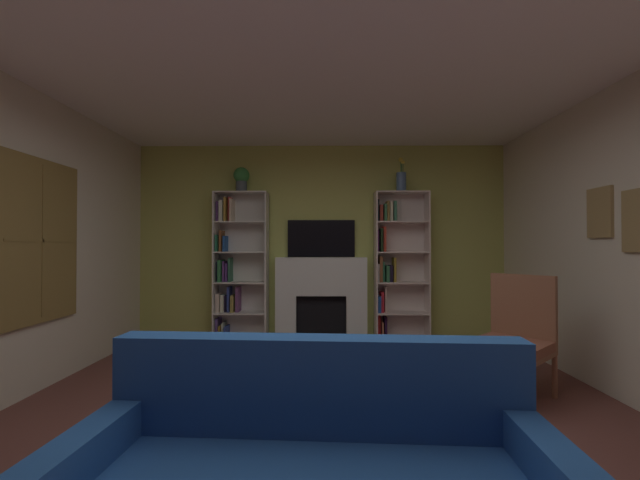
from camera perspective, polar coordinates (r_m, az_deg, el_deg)
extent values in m
plane|color=brown|center=(2.91, -0.26, -27.35)|extent=(6.87, 6.87, 0.00)
cube|color=#B6C15B|center=(5.50, 0.18, -0.39)|extent=(5.14, 0.06, 2.68)
cube|color=#957C4B|center=(3.97, 38.82, 2.21)|extent=(0.03, 0.32, 0.50)
cube|color=#978B5A|center=(3.96, 38.70, 2.22)|extent=(0.01, 0.26, 0.44)
cube|color=#957C4B|center=(4.32, 35.23, 3.23)|extent=(0.03, 0.31, 0.45)
cube|color=slate|center=(4.32, 35.12, 3.24)|extent=(0.01, 0.25, 0.39)
cube|color=olive|center=(4.32, -35.20, -0.07)|extent=(0.04, 0.97, 1.46)
cube|color=silver|center=(4.31, -35.03, -0.07)|extent=(0.01, 0.87, 1.36)
cube|color=olive|center=(4.31, -34.98, -0.07)|extent=(0.01, 0.02, 1.36)
cube|color=olive|center=(4.31, -34.98, -0.07)|extent=(0.01, 0.87, 0.02)
cube|color=white|center=(2.96, -0.25, 27.63)|extent=(5.14, 5.84, 0.06)
cube|color=white|center=(5.49, -4.89, -11.17)|extent=(0.28, 0.19, 0.63)
cube|color=white|center=(5.48, 5.25, -11.18)|extent=(0.28, 0.19, 0.63)
cube|color=white|center=(5.39, 0.17, -5.24)|extent=(1.23, 0.19, 0.51)
cube|color=black|center=(5.52, 0.18, -11.12)|extent=(0.67, 0.08, 0.63)
cube|color=#5A574E|center=(5.29, 0.16, -14.89)|extent=(1.33, 0.30, 0.03)
cube|color=black|center=(5.44, 0.18, 0.21)|extent=(0.91, 0.06, 0.50)
cube|color=silver|center=(5.52, -14.75, -3.80)|extent=(0.02, 0.30, 2.02)
cube|color=silver|center=(5.38, -7.65, -3.90)|extent=(0.02, 0.30, 2.02)
cube|color=silver|center=(5.58, -10.95, -3.78)|extent=(0.71, 0.02, 2.02)
cube|color=silver|center=(5.58, -11.28, -14.17)|extent=(0.67, 0.30, 0.02)
cube|color=#4C3973|center=(5.64, -14.37, -12.32)|extent=(0.03, 0.22, 0.31)
cube|color=olive|center=(5.63, -14.02, -12.83)|extent=(0.02, 0.23, 0.21)
cube|color=beige|center=(5.63, -13.61, -12.65)|extent=(0.02, 0.22, 0.25)
cube|color=#2F4696|center=(5.61, -13.24, -12.93)|extent=(0.03, 0.24, 0.20)
cube|color=silver|center=(5.51, -11.26, -10.17)|extent=(0.67, 0.30, 0.02)
cube|color=beige|center=(5.58, -14.29, -8.67)|extent=(0.04, 0.22, 0.24)
cube|color=beige|center=(5.58, -13.70, -8.75)|extent=(0.04, 0.18, 0.23)
cube|color=black|center=(5.58, -13.28, -8.82)|extent=(0.02, 0.17, 0.22)
cube|color=navy|center=(5.55, -12.85, -8.25)|extent=(0.03, 0.20, 0.33)
cube|color=olive|center=(5.53, -12.31, -8.85)|extent=(0.04, 0.22, 0.22)
cube|color=#673C69|center=(5.53, -11.65, -8.31)|extent=(0.04, 0.19, 0.33)
cube|color=silver|center=(5.45, -11.25, -5.98)|extent=(0.67, 0.30, 0.02)
cube|color=black|center=(5.56, -14.30, -4.39)|extent=(0.03, 0.17, 0.27)
cube|color=#2B713C|center=(5.51, -14.00, -4.31)|extent=(0.04, 0.25, 0.29)
cube|color=#62357E|center=(5.52, -13.50, -4.38)|extent=(0.02, 0.20, 0.27)
cube|color=#4D2F76|center=(5.52, -13.11, -4.53)|extent=(0.03, 0.20, 0.25)
cube|color=#31684D|center=(5.50, -12.72, -4.17)|extent=(0.02, 0.21, 0.32)
cube|color=silver|center=(5.43, -11.24, -1.73)|extent=(0.67, 0.30, 0.02)
cube|color=#25744F|center=(5.51, -14.42, -0.47)|extent=(0.02, 0.25, 0.22)
cube|color=brown|center=(5.52, -13.91, -0.14)|extent=(0.03, 0.21, 0.28)
cube|color=#224E96|center=(5.51, -13.43, -0.53)|extent=(0.03, 0.20, 0.21)
cube|color=silver|center=(5.44, -11.23, 2.53)|extent=(0.67, 0.30, 0.02)
cube|color=#523266|center=(5.55, -14.31, 3.93)|extent=(0.03, 0.21, 0.26)
cube|color=beige|center=(5.52, -13.81, 4.00)|extent=(0.04, 0.25, 0.27)
cube|color=#A68331|center=(5.51, -13.28, 4.25)|extent=(0.03, 0.23, 0.32)
cube|color=#AD3C37|center=(5.53, -12.75, 4.28)|extent=(0.03, 0.17, 0.33)
cube|color=beige|center=(5.50, -12.48, 4.16)|extent=(0.03, 0.22, 0.30)
cube|color=silver|center=(5.48, -11.22, 6.65)|extent=(0.67, 0.30, 0.02)
cube|color=silver|center=(5.37, 8.00, -3.91)|extent=(0.02, 0.30, 2.02)
cube|color=silver|center=(5.50, 15.14, -3.81)|extent=(0.02, 0.30, 2.02)
cube|color=silver|center=(5.56, 11.34, -3.79)|extent=(0.71, 0.02, 2.02)
cube|color=silver|center=(5.57, 11.65, -14.20)|extent=(0.67, 0.30, 0.02)
cube|color=red|center=(5.53, 8.38, -12.39)|extent=(0.04, 0.16, 0.34)
cube|color=#8F573C|center=(5.51, 8.87, -12.85)|extent=(0.02, 0.23, 0.26)
cube|color=#240F2C|center=(5.52, 9.32, -12.44)|extent=(0.03, 0.20, 0.34)
cube|color=silver|center=(5.49, 11.64, -10.19)|extent=(0.67, 0.30, 0.02)
cube|color=#1A4591|center=(5.44, 8.41, -9.04)|extent=(0.04, 0.23, 0.22)
cube|color=red|center=(5.46, 8.86, -8.74)|extent=(0.04, 0.20, 0.27)
cube|color=beige|center=(5.46, 9.32, -8.39)|extent=(0.02, 0.19, 0.33)
cube|color=silver|center=(5.44, 11.62, -5.99)|extent=(0.67, 0.30, 0.02)
cube|color=beige|center=(5.40, 8.29, -4.66)|extent=(0.02, 0.21, 0.24)
cube|color=brown|center=(5.40, 8.65, -4.13)|extent=(0.04, 0.21, 0.34)
cube|color=#2A6F48|center=(5.42, 9.03, -4.49)|extent=(0.02, 0.19, 0.27)
cube|color=#306C43|center=(5.41, 9.58, -4.79)|extent=(0.04, 0.25, 0.21)
cube|color=black|center=(5.44, 10.08, -4.73)|extent=(0.04, 0.19, 0.22)
cube|color=olive|center=(5.44, 10.59, -4.19)|extent=(0.03, 0.20, 0.32)
cube|color=silver|center=(5.42, 11.61, -1.73)|extent=(0.67, 0.30, 0.02)
cube|color=#642466|center=(5.41, 8.25, -0.13)|extent=(0.02, 0.17, 0.29)
cube|color=black|center=(5.38, 8.73, -0.01)|extent=(0.03, 0.24, 0.31)
cube|color=#BA3624|center=(5.40, 9.16, 0.12)|extent=(0.03, 0.21, 0.33)
cube|color=silver|center=(5.43, 11.60, 2.54)|extent=(0.67, 0.30, 0.02)
cube|color=black|center=(5.43, 8.26, 4.18)|extent=(0.02, 0.17, 0.30)
cube|color=#A73829|center=(5.42, 8.71, 3.79)|extent=(0.04, 0.20, 0.22)
cube|color=#346A40|center=(5.40, 9.25, 3.85)|extent=(0.03, 0.25, 0.23)
cube|color=olive|center=(5.44, 9.64, 4.06)|extent=(0.03, 0.20, 0.27)
cube|color=beige|center=(5.44, 10.09, 3.98)|extent=(0.04, 0.20, 0.26)
cube|color=#387253|center=(5.47, 10.64, 4.04)|extent=(0.04, 0.17, 0.27)
cube|color=silver|center=(5.46, 11.59, 6.67)|extent=(0.67, 0.30, 0.02)
cylinder|color=#455359|center=(5.49, -11.22, 7.50)|extent=(0.15, 0.15, 0.14)
sphere|color=#33803B|center=(5.51, -11.21, 9.12)|extent=(0.21, 0.21, 0.21)
cylinder|color=#4E709B|center=(5.48, 11.59, 8.11)|extent=(0.13, 0.13, 0.26)
cylinder|color=#4C7F3F|center=(5.52, 11.60, 10.35)|extent=(0.01, 0.01, 0.18)
sphere|color=yellow|center=(5.54, 11.60, 11.24)|extent=(0.04, 0.04, 0.04)
cylinder|color=#4C7F3F|center=(5.52, 11.86, 10.16)|extent=(0.01, 0.01, 0.14)
sphere|color=yellow|center=(5.53, 11.85, 10.88)|extent=(0.04, 0.04, 0.04)
cylinder|color=#4C7F3F|center=(5.50, 11.68, 10.18)|extent=(0.01, 0.01, 0.14)
sphere|color=yellow|center=(5.52, 11.68, 10.90)|extent=(0.04, 0.04, 0.04)
cylinder|color=#4C7F3F|center=(5.50, 11.50, 10.36)|extent=(0.01, 0.01, 0.17)
sphere|color=yellow|center=(5.51, 11.50, 11.24)|extent=(0.06, 0.06, 0.06)
cube|color=#215298|center=(1.97, -0.25, -20.11)|extent=(1.91, 0.26, 0.45)
cylinder|color=brown|center=(4.10, 30.64, -16.24)|extent=(0.04, 0.04, 0.40)
cylinder|color=brown|center=(4.28, 23.86, -15.62)|extent=(0.04, 0.04, 0.40)
cylinder|color=brown|center=(3.57, 27.63, -18.67)|extent=(0.04, 0.04, 0.40)
cylinder|color=brown|center=(3.77, 19.97, -17.71)|extent=(0.04, 0.04, 0.40)
cube|color=brown|center=(3.86, 25.53, -13.56)|extent=(0.84, 0.84, 0.08)
cube|color=brown|center=(3.87, 25.54, -14.43)|extent=(0.84, 0.84, 0.04)
cube|color=brown|center=(4.07, 27.09, -8.90)|extent=(0.42, 0.45, 0.64)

